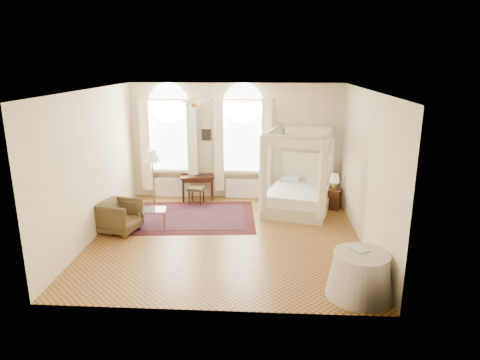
% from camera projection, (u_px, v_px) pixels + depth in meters
% --- Properties ---
extents(ground, '(6.00, 6.00, 0.00)m').
position_uv_depth(ground, '(227.00, 237.00, 9.79)').
color(ground, '#A97231').
rests_on(ground, ground).
extents(room_walls, '(6.00, 6.00, 6.00)m').
position_uv_depth(room_walls, '(226.00, 152.00, 9.25)').
color(room_walls, '#FFECC2').
rests_on(room_walls, ground).
extents(window_left, '(1.62, 0.27, 3.29)m').
position_uv_depth(window_left, '(170.00, 147.00, 12.26)').
color(window_left, white).
rests_on(window_left, room_walls).
extents(window_right, '(1.62, 0.27, 3.29)m').
position_uv_depth(window_right, '(243.00, 148.00, 12.13)').
color(window_right, white).
rests_on(window_right, room_walls).
extents(chandelier, '(0.51, 0.45, 0.50)m').
position_uv_depth(chandelier, '(193.00, 103.00, 10.21)').
color(chandelier, '#AD8E39').
rests_on(chandelier, room_walls).
extents(wall_pictures, '(2.54, 0.03, 0.39)m').
position_uv_depth(wall_pictures, '(239.00, 134.00, 12.13)').
color(wall_pictures, black).
rests_on(wall_pictures, room_walls).
extents(canopy_bed, '(2.07, 2.34, 2.17)m').
position_uv_depth(canopy_bed, '(298.00, 193.00, 11.39)').
color(canopy_bed, '#BCBF9B').
rests_on(canopy_bed, ground).
extents(nightstand, '(0.49, 0.47, 0.55)m').
position_uv_depth(nightstand, '(333.00, 199.00, 11.58)').
color(nightstand, '#37190F').
rests_on(nightstand, ground).
extents(nightstand_lamp, '(0.29, 0.29, 0.43)m').
position_uv_depth(nightstand_lamp, '(334.00, 179.00, 11.46)').
color(nightstand_lamp, '#AD8E39').
rests_on(nightstand_lamp, nightstand).
extents(writing_desk, '(1.02, 0.65, 0.71)m').
position_uv_depth(writing_desk, '(197.00, 179.00, 12.28)').
color(writing_desk, '#37190F').
rests_on(writing_desk, ground).
extents(laptop, '(0.39, 0.31, 0.03)m').
position_uv_depth(laptop, '(200.00, 175.00, 12.25)').
color(laptop, black).
rests_on(laptop, writing_desk).
extents(stool, '(0.49, 0.49, 0.50)m').
position_uv_depth(stool, '(196.00, 190.00, 11.93)').
color(stool, '#4A4420').
rests_on(stool, ground).
extents(armchair, '(1.00, 0.99, 0.76)m').
position_uv_depth(armchair, '(120.00, 216.00, 9.98)').
color(armchair, '#45361D').
rests_on(armchair, ground).
extents(coffee_table, '(0.71, 0.55, 0.44)m').
position_uv_depth(coffee_table, '(152.00, 211.00, 10.28)').
color(coffee_table, silver).
rests_on(coffee_table, ground).
extents(floor_lamp, '(0.41, 0.41, 1.60)m').
position_uv_depth(floor_lamp, '(152.00, 159.00, 11.37)').
color(floor_lamp, '#AD8E39').
rests_on(floor_lamp, ground).
extents(oriental_rug, '(3.55, 2.69, 0.01)m').
position_uv_depth(oriental_rug, '(189.00, 217.00, 11.02)').
color(oriental_rug, '#441210').
rests_on(oriental_rug, ground).
extents(side_table, '(1.14, 1.14, 0.78)m').
position_uv_depth(side_table, '(360.00, 275.00, 7.26)').
color(side_table, beige).
rests_on(side_table, ground).
extents(book, '(0.34, 0.37, 0.03)m').
position_uv_depth(book, '(355.00, 251.00, 7.23)').
color(book, black).
rests_on(book, side_table).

